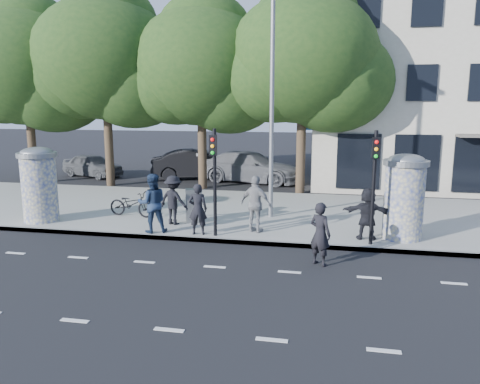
% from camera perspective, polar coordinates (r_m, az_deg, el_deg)
% --- Properties ---
extents(ground, '(120.00, 120.00, 0.00)m').
position_cam_1_polar(ground, '(11.43, -4.85, -11.45)').
color(ground, black).
rests_on(ground, ground).
extents(sidewalk, '(40.00, 8.00, 0.15)m').
position_cam_1_polar(sidewalk, '(18.40, 1.59, -2.53)').
color(sidewalk, gray).
rests_on(sidewalk, ground).
extents(curb, '(40.00, 0.10, 0.16)m').
position_cam_1_polar(curb, '(14.65, -1.01, -6.04)').
color(curb, slate).
rests_on(curb, ground).
extents(lane_dash_near, '(32.00, 0.12, 0.01)m').
position_cam_1_polar(lane_dash_near, '(9.52, -8.64, -16.29)').
color(lane_dash_near, silver).
rests_on(lane_dash_near, ground).
extents(lane_dash_far, '(32.00, 0.12, 0.01)m').
position_cam_1_polar(lane_dash_far, '(12.69, -3.09, -9.11)').
color(lane_dash_far, silver).
rests_on(lane_dash_far, ground).
extents(ad_column_left, '(1.36, 1.36, 2.65)m').
position_cam_1_polar(ad_column_left, '(18.05, -23.29, 1.06)').
color(ad_column_left, beige).
rests_on(ad_column_left, sidewalk).
extents(ad_column_right, '(1.36, 1.36, 2.65)m').
position_cam_1_polar(ad_column_right, '(15.27, 19.38, -0.31)').
color(ad_column_right, beige).
rests_on(ad_column_right, sidewalk).
extents(traffic_pole_near, '(0.22, 0.31, 3.40)m').
position_cam_1_polar(traffic_pole_near, '(14.54, -3.15, 2.53)').
color(traffic_pole_near, black).
rests_on(traffic_pole_near, sidewalk).
extents(traffic_pole_far, '(0.22, 0.31, 3.40)m').
position_cam_1_polar(traffic_pole_far, '(14.15, 16.05, 1.89)').
color(traffic_pole_far, black).
rests_on(traffic_pole_far, sidewalk).
extents(street_lamp, '(0.25, 0.93, 8.00)m').
position_cam_1_polar(street_lamp, '(16.93, 3.90, 12.39)').
color(street_lamp, slate).
rests_on(street_lamp, sidewalk).
extents(tree_far_left, '(7.20, 7.20, 9.26)m').
position_cam_1_polar(tree_far_left, '(27.78, -24.69, 13.72)').
color(tree_far_left, '#38281C').
rests_on(tree_far_left, ground).
extents(tree_mid_left, '(7.20, 7.20, 9.57)m').
position_cam_1_polar(tree_mid_left, '(25.48, -16.21, 15.31)').
color(tree_mid_left, '#38281C').
rests_on(tree_mid_left, ground).
extents(tree_near_left, '(6.80, 6.80, 8.97)m').
position_cam_1_polar(tree_near_left, '(23.81, -4.78, 14.98)').
color(tree_near_left, '#38281C').
rests_on(tree_near_left, ground).
extents(tree_center, '(7.00, 7.00, 9.30)m').
position_cam_1_polar(tree_center, '(22.59, 7.70, 15.78)').
color(tree_center, '#38281C').
rests_on(tree_center, ground).
extents(ped_b, '(0.66, 0.48, 1.66)m').
position_cam_1_polar(ped_b, '(15.01, -5.16, -2.09)').
color(ped_b, black).
rests_on(ped_b, sidewalk).
extents(ped_c, '(1.15, 1.04, 1.93)m').
position_cam_1_polar(ped_c, '(15.44, -10.64, -1.35)').
color(ped_c, '#1D2D49').
rests_on(ped_c, sidewalk).
extents(ped_d, '(1.25, 0.94, 1.71)m').
position_cam_1_polar(ped_d, '(16.36, -8.10, -0.98)').
color(ped_d, black).
rests_on(ped_d, sidewalk).
extents(ped_e, '(1.25, 0.97, 1.87)m').
position_cam_1_polar(ped_e, '(15.19, 1.94, -1.49)').
color(ped_e, gray).
rests_on(ped_e, sidewalk).
extents(ped_f, '(1.53, 0.58, 1.64)m').
position_cam_1_polar(ped_f, '(14.94, 15.27, -2.54)').
color(ped_f, black).
rests_on(ped_f, sidewalk).
extents(man_road, '(0.76, 0.70, 1.73)m').
position_cam_1_polar(man_road, '(12.77, 9.75, -5.05)').
color(man_road, black).
rests_on(man_road, ground).
extents(bicycle, '(0.86, 1.87, 0.95)m').
position_cam_1_polar(bicycle, '(17.85, -13.10, -1.43)').
color(bicycle, black).
rests_on(bicycle, sidewalk).
extents(cabinet_left, '(0.68, 0.59, 1.18)m').
position_cam_1_polar(cabinet_left, '(16.64, -5.64, -1.66)').
color(cabinet_left, slate).
rests_on(cabinet_left, sidewalk).
extents(cabinet_right, '(0.67, 0.56, 1.21)m').
position_cam_1_polar(cabinet_right, '(15.25, 18.70, -3.28)').
color(cabinet_right, slate).
rests_on(cabinet_right, sidewalk).
extents(car_left, '(2.89, 4.27, 1.35)m').
position_cam_1_polar(car_left, '(29.11, -17.54, 3.13)').
color(car_left, '#4C4F53').
rests_on(car_left, ground).
extents(car_mid, '(3.29, 5.37, 1.67)m').
position_cam_1_polar(car_mid, '(27.03, -5.38, 3.37)').
color(car_mid, black).
rests_on(car_mid, ground).
extents(car_right, '(3.34, 6.06, 1.66)m').
position_cam_1_polar(car_right, '(25.85, 1.29, 3.06)').
color(car_right, slate).
rests_on(car_right, ground).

